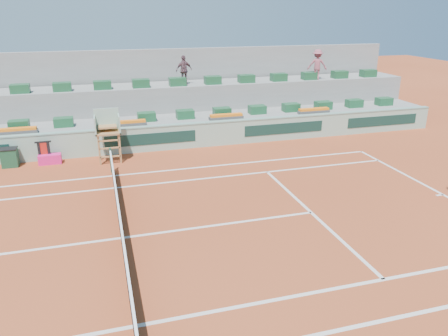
{
  "coord_description": "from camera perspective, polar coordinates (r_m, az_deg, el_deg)",
  "views": [
    {
      "loc": [
        -0.26,
        -12.2,
        6.61
      ],
      "look_at": [
        4.0,
        2.5,
        1.0
      ],
      "focal_mm": 35.0,
      "sensor_mm": 36.0,
      "label": 1
    }
  ],
  "objects": [
    {
      "name": "court_lines",
      "position": [
        13.88,
        -13.27,
        -8.89
      ],
      "size": [
        23.89,
        11.09,
        0.01
      ],
      "color": "silver",
      "rests_on": "ground"
    },
    {
      "name": "drink_cooler_a",
      "position": [
        21.47,
        -26.2,
        1.26
      ],
      "size": [
        0.71,
        0.61,
        0.84
      ],
      "color": "#17452B",
      "rests_on": "ground"
    },
    {
      "name": "spectator_mid",
      "position": [
        24.83,
        -5.24,
        12.62
      ],
      "size": [
        1.0,
        0.58,
        1.6
      ],
      "primitive_type": "imported",
      "rotation": [
        0.0,
        0.0,
        3.35
      ],
      "color": "brown",
      "rests_on": "seating_tier_upper"
    },
    {
      "name": "seat_row_lower",
      "position": [
        22.6,
        -15.15,
        6.16
      ],
      "size": [
        32.9,
        0.6,
        0.44
      ],
      "color": "#1B532F",
      "rests_on": "seating_tier_lower"
    },
    {
      "name": "seating_tier_lower",
      "position": [
        23.68,
        -15.04,
        4.73
      ],
      "size": [
        36.0,
        4.0,
        1.2
      ],
      "primitive_type": "cube",
      "color": "gray",
      "rests_on": "ground"
    },
    {
      "name": "umpire_chair",
      "position": [
        20.34,
        -14.97,
        5.02
      ],
      "size": [
        1.1,
        0.9,
        2.4
      ],
      "color": "#9F6D3C",
      "rests_on": "ground"
    },
    {
      "name": "towel_rack",
      "position": [
        21.22,
        -22.45,
        2.13
      ],
      "size": [
        0.69,
        0.11,
        1.03
      ],
      "color": "black",
      "rests_on": "ground"
    },
    {
      "name": "flower_planters",
      "position": [
        21.88,
        -18.99,
        5.08
      ],
      "size": [
        26.8,
        0.36,
        0.28
      ],
      "color": "#4C4C4C",
      "rests_on": "seating_tier_lower"
    },
    {
      "name": "tennis_net",
      "position": [
        13.63,
        -13.44,
        -6.97
      ],
      "size": [
        0.1,
        11.97,
        1.1
      ],
      "color": "black",
      "rests_on": "ground"
    },
    {
      "name": "stadium_back_wall",
      "position": [
        26.47,
        -15.6,
        9.82
      ],
      "size": [
        36.0,
        0.4,
        4.4
      ],
      "primitive_type": "cube",
      "color": "gray",
      "rests_on": "ground"
    },
    {
      "name": "seat_row_upper",
      "position": [
        24.2,
        -15.6,
        10.4
      ],
      "size": [
        32.9,
        0.6,
        0.44
      ],
      "color": "#1B532F",
      "rests_on": "seating_tier_upper"
    },
    {
      "name": "seating_tier_upper",
      "position": [
        25.07,
        -15.31,
        7.2
      ],
      "size": [
        36.0,
        2.4,
        2.6
      ],
      "primitive_type": "cube",
      "color": "gray",
      "rests_on": "ground"
    },
    {
      "name": "player_bag",
      "position": [
        21.18,
        -21.78,
        1.09
      ],
      "size": [
        0.98,
        0.43,
        0.43
      ],
      "primitive_type": "cube",
      "color": "#F41F83",
      "rests_on": "ground"
    },
    {
      "name": "ground",
      "position": [
        13.88,
        -13.27,
        -8.91
      ],
      "size": [
        90.0,
        90.0,
        0.0
      ],
      "primitive_type": "plane",
      "color": "#9A3D1D",
      "rests_on": "ground"
    },
    {
      "name": "advertising_hoarding",
      "position": [
        21.54,
        -14.79,
        3.35
      ],
      "size": [
        36.0,
        0.34,
        1.26
      ],
      "color": "#91B6A2",
      "rests_on": "ground"
    },
    {
      "name": "spectator_right",
      "position": [
        27.06,
        12.08,
        13.07
      ],
      "size": [
        1.3,
        1.05,
        1.76
      ],
      "primitive_type": "imported",
      "rotation": [
        0.0,
        0.0,
        2.74
      ],
      "color": "#9E4F5C",
      "rests_on": "seating_tier_upper"
    }
  ]
}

